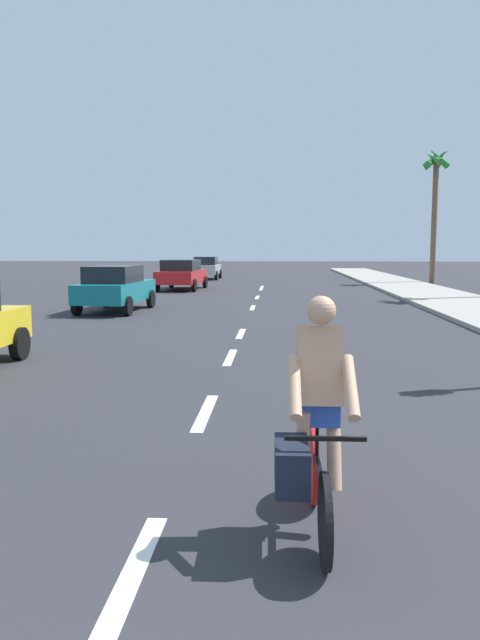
# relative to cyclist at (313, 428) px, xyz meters

# --- Properties ---
(ground_plane) EXTENTS (160.00, 160.00, 0.00)m
(ground_plane) POSITION_rel_cyclist_xyz_m (-1.23, 15.35, -0.83)
(ground_plane) COLOR #2D2D33
(sidewalk_strip) EXTENTS (3.60, 80.00, 0.14)m
(sidewalk_strip) POSITION_rel_cyclist_xyz_m (6.65, 17.35, -0.76)
(sidewalk_strip) COLOR #9E998E
(sidewalk_strip) RESTS_ON ground
(lane_stripe_1) EXTENTS (0.16, 1.80, 0.01)m
(lane_stripe_1) POSITION_rel_cyclist_xyz_m (-1.23, -0.74, -0.83)
(lane_stripe_1) COLOR white
(lane_stripe_1) RESTS_ON ground
(lane_stripe_2) EXTENTS (0.16, 1.80, 0.01)m
(lane_stripe_2) POSITION_rel_cyclist_xyz_m (-1.23, 3.32, -0.83)
(lane_stripe_2) COLOR white
(lane_stripe_2) RESTS_ON ground
(lane_stripe_3) EXTENTS (0.16, 1.80, 0.01)m
(lane_stripe_3) POSITION_rel_cyclist_xyz_m (-1.23, 7.37, -0.83)
(lane_stripe_3) COLOR white
(lane_stripe_3) RESTS_ON ground
(lane_stripe_4) EXTENTS (0.16, 1.80, 0.01)m
(lane_stripe_4) POSITION_rel_cyclist_xyz_m (-1.23, 10.70, -0.83)
(lane_stripe_4) COLOR white
(lane_stripe_4) RESTS_ON ground
(lane_stripe_5) EXTENTS (0.16, 1.80, 0.01)m
(lane_stripe_5) POSITION_rel_cyclist_xyz_m (-1.23, 17.39, -0.83)
(lane_stripe_5) COLOR white
(lane_stripe_5) RESTS_ON ground
(lane_stripe_6) EXTENTS (0.16, 1.80, 0.01)m
(lane_stripe_6) POSITION_rel_cyclist_xyz_m (-1.23, 22.08, -0.83)
(lane_stripe_6) COLOR white
(lane_stripe_6) RESTS_ON ground
(lane_stripe_7) EXTENTS (0.16, 1.80, 0.01)m
(lane_stripe_7) POSITION_rel_cyclist_xyz_m (-1.23, 27.40, -0.83)
(lane_stripe_7) COLOR white
(lane_stripe_7) RESTS_ON ground
(lane_stripe_8) EXTENTS (0.16, 1.80, 0.01)m
(lane_stripe_8) POSITION_rel_cyclist_xyz_m (-1.23, 29.23, -0.83)
(lane_stripe_8) COLOR white
(lane_stripe_8) RESTS_ON ground
(cyclist) EXTENTS (0.63, 1.71, 1.82)m
(cyclist) POSITION_rel_cyclist_xyz_m (0.00, 0.00, 0.00)
(cyclist) COLOR black
(cyclist) RESTS_ON ground
(parked_car_teal) EXTENTS (2.08, 4.16, 1.57)m
(parked_car_teal) POSITION_rel_cyclist_xyz_m (-5.89, 15.84, 0.01)
(parked_car_teal) COLOR #14727A
(parked_car_teal) RESTS_ON ground
(parked_car_red) EXTENTS (2.28, 4.61, 1.57)m
(parked_car_red) POSITION_rel_cyclist_xyz_m (-5.36, 26.74, 0.01)
(parked_car_red) COLOR red
(parked_car_red) RESTS_ON ground
(parked_car_silver) EXTENTS (1.84, 3.93, 1.57)m
(parked_car_silver) POSITION_rel_cyclist_xyz_m (-5.37, 37.48, 0.01)
(parked_car_silver) COLOR #B7BABF
(parked_car_silver) RESTS_ON ground
(palm_tree_distant) EXTENTS (1.78, 1.89, 8.23)m
(palm_tree_distant) POSITION_rel_cyclist_xyz_m (9.05, 33.06, 5.39)
(palm_tree_distant) COLOR brown
(palm_tree_distant) RESTS_ON ground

